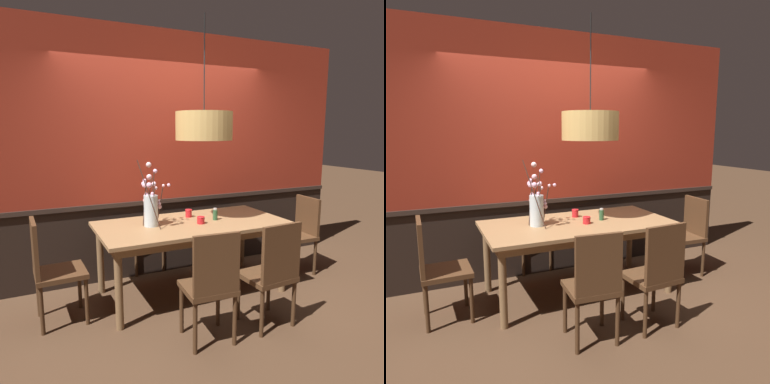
{
  "view_description": "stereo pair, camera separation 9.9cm",
  "coord_description": "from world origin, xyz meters",
  "views": [
    {
      "loc": [
        -1.56,
        -3.3,
        1.73
      ],
      "look_at": [
        0.0,
        0.0,
        1.1
      ],
      "focal_mm": 33.6,
      "sensor_mm": 36.0,
      "label": 1
    },
    {
      "loc": [
        -1.47,
        -3.34,
        1.73
      ],
      "look_at": [
        0.0,
        0.0,
        1.1
      ],
      "focal_mm": 33.6,
      "sensor_mm": 36.0,
      "label": 2
    }
  ],
  "objects": [
    {
      "name": "ground_plane",
      "position": [
        0.0,
        0.0,
        0.0
      ],
      "size": [
        24.0,
        24.0,
        0.0
      ],
      "primitive_type": "plane",
      "color": "#4C3321"
    },
    {
      "name": "chair_near_side_right",
      "position": [
        0.34,
        -0.93,
        0.53
      ],
      "size": [
        0.44,
        0.42,
        0.96
      ],
      "color": "#4C301C",
      "rests_on": "ground"
    },
    {
      "name": "dining_table",
      "position": [
        0.0,
        0.0,
        0.7
      ],
      "size": [
        1.96,
        0.98,
        0.77
      ],
      "color": "#997047",
      "rests_on": "ground"
    },
    {
      "name": "chair_far_side_left",
      "position": [
        -0.27,
        0.91,
        0.5
      ],
      "size": [
        0.44,
        0.45,
        0.89
      ],
      "color": "#4C301C",
      "rests_on": "ground"
    },
    {
      "name": "chair_head_east_end",
      "position": [
        1.43,
        -0.03,
        0.52
      ],
      "size": [
        0.43,
        0.44,
        0.93
      ],
      "color": "#4C301C",
      "rests_on": "ground"
    },
    {
      "name": "pendant_lamp",
      "position": [
        0.14,
        0.01,
        1.77
      ],
      "size": [
        0.58,
        0.58,
        1.23
      ],
      "color": "tan"
    },
    {
      "name": "chair_near_side_left",
      "position": [
        -0.27,
        -0.93,
        0.53
      ],
      "size": [
        0.43,
        0.41,
        0.96
      ],
      "color": "#4C301C",
      "rests_on": "ground"
    },
    {
      "name": "back_wall",
      "position": [
        0.0,
        0.73,
        1.41
      ],
      "size": [
        4.91,
        0.14,
        2.85
      ],
      "color": "black",
      "rests_on": "ground"
    },
    {
      "name": "candle_holder_nearer_edge",
      "position": [
        0.06,
        0.22,
        0.82
      ],
      "size": [
        0.08,
        0.08,
        0.09
      ],
      "color": "red",
      "rests_on": "dining_table"
    },
    {
      "name": "chair_far_side_right",
      "position": [
        0.25,
        0.94,
        0.54
      ],
      "size": [
        0.46,
        0.42,
        0.98
      ],
      "color": "#4C301C",
      "rests_on": "ground"
    },
    {
      "name": "vase_with_blossoms",
      "position": [
        -0.44,
        0.04,
        0.96
      ],
      "size": [
        0.37,
        0.36,
        0.68
      ],
      "color": "silver",
      "rests_on": "dining_table"
    },
    {
      "name": "chair_head_west_end",
      "position": [
        -1.4,
        -0.03,
        0.53
      ],
      "size": [
        0.45,
        0.43,
        0.96
      ],
      "color": "#4C301C",
      "rests_on": "ground"
    },
    {
      "name": "condiment_bottle",
      "position": [
        0.27,
        -0.01,
        0.84
      ],
      "size": [
        0.05,
        0.05,
        0.13
      ],
      "color": "#2D5633",
      "rests_on": "dining_table"
    },
    {
      "name": "candle_holder_nearer_center",
      "position": [
        0.06,
        -0.09,
        0.81
      ],
      "size": [
        0.08,
        0.08,
        0.07
      ],
      "color": "red",
      "rests_on": "dining_table"
    }
  ]
}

